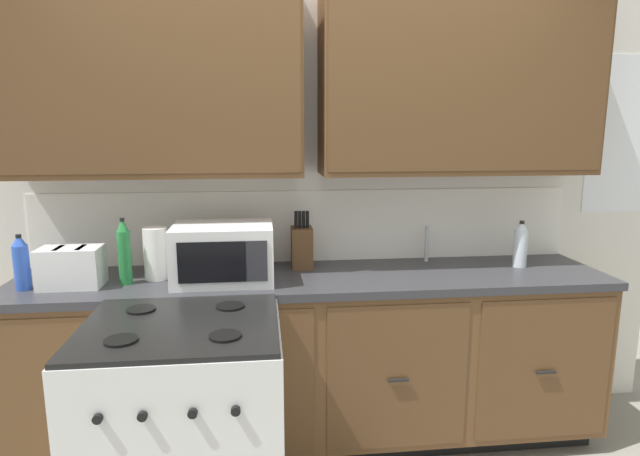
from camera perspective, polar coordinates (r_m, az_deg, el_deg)
The scene contains 11 objects.
wall_unit at distance 2.80m, azimuth -1.03°, elevation 10.81°, with size 4.18×0.40×2.54m.
counter_run at distance 2.86m, azimuth -0.58°, elevation -13.89°, with size 3.01×0.64×0.93m.
stove_range at distance 2.32m, azimuth -14.28°, elevation -20.81°, with size 0.76×0.68×0.95m.
microwave at distance 2.62m, azimuth -10.40°, elevation -2.66°, with size 0.48×0.37×0.28m.
toaster at distance 2.75m, azimuth -25.31°, elevation -3.83°, with size 0.28×0.18×0.19m.
knife_block at distance 2.82m, azimuth -1.99°, elevation -2.04°, with size 0.11×0.14×0.31m.
sink_faucet at distance 3.02m, azimuth 11.45°, elevation -1.70°, with size 0.02×0.02×0.20m, color #B2B5BA.
paper_towel_roll at distance 2.73m, azimuth -17.34°, elevation -2.64°, with size 0.12×0.12×0.26m, color white.
bottle_blue at distance 2.80m, azimuth -29.59°, elevation -3.29°, with size 0.07×0.07×0.26m.
bottle_green at distance 2.69m, azimuth -20.41°, elevation -2.44°, with size 0.06×0.06×0.32m.
bottle_clear at distance 3.04m, azimuth 20.86°, elevation -1.67°, with size 0.07×0.07×0.25m.
Camera 1 is at (-0.26, -2.29, 1.68)m, focal length 29.60 mm.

